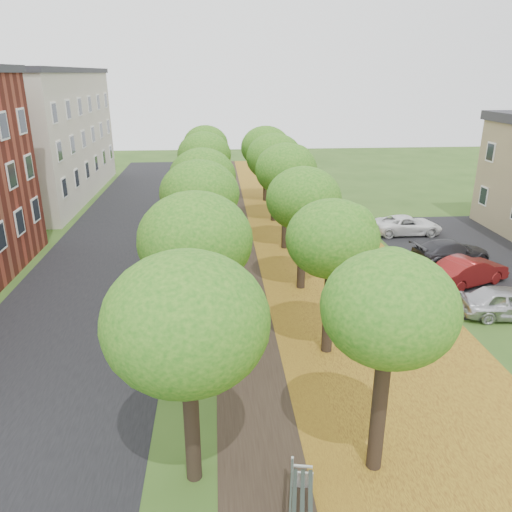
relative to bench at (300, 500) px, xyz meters
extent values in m
plane|color=#2D4C19|center=(-0.35, 1.42, -0.47)|extent=(120.00, 120.00, 0.00)
cube|color=black|center=(-7.85, 16.42, -0.46)|extent=(8.00, 70.00, 0.01)
cube|color=black|center=(-0.35, 16.42, -0.46)|extent=(3.20, 70.00, 0.01)
cube|color=#AD851F|center=(4.65, 16.42, -0.46)|extent=(7.50, 70.00, 0.01)
cube|color=black|center=(13.15, 17.42, -0.46)|extent=(9.00, 16.00, 0.01)
cylinder|color=black|center=(-2.55, 1.42, 1.18)|extent=(0.40, 0.40, 3.30)
ellipsoid|color=#1C6014|center=(-2.55, 1.42, 4.01)|extent=(3.63, 3.63, 3.09)
cylinder|color=black|center=(-2.55, 7.42, 1.18)|extent=(0.40, 0.40, 3.30)
ellipsoid|color=#1C6014|center=(-2.55, 7.42, 4.01)|extent=(3.63, 3.63, 3.09)
cylinder|color=black|center=(-2.55, 13.42, 1.18)|extent=(0.40, 0.40, 3.30)
ellipsoid|color=#1C6014|center=(-2.55, 13.42, 4.01)|extent=(3.63, 3.63, 3.09)
cylinder|color=black|center=(-2.55, 19.42, 1.18)|extent=(0.40, 0.40, 3.30)
ellipsoid|color=#1C6014|center=(-2.55, 19.42, 4.01)|extent=(3.63, 3.63, 3.09)
cylinder|color=black|center=(-2.55, 25.42, 1.18)|extent=(0.40, 0.40, 3.30)
ellipsoid|color=#1C6014|center=(-2.55, 25.42, 4.01)|extent=(3.63, 3.63, 3.09)
cylinder|color=black|center=(-2.55, 31.42, 1.18)|extent=(0.40, 0.40, 3.30)
ellipsoid|color=#1C6014|center=(-2.55, 31.42, 4.01)|extent=(3.63, 3.63, 3.09)
cylinder|color=black|center=(2.25, 1.42, 1.18)|extent=(0.40, 0.40, 3.30)
ellipsoid|color=#1C6014|center=(2.25, 1.42, 4.01)|extent=(3.63, 3.63, 3.09)
cylinder|color=black|center=(2.25, 7.42, 1.18)|extent=(0.40, 0.40, 3.30)
ellipsoid|color=#1C6014|center=(2.25, 7.42, 4.01)|extent=(3.63, 3.63, 3.09)
cylinder|color=black|center=(2.25, 13.42, 1.18)|extent=(0.40, 0.40, 3.30)
ellipsoid|color=#1C6014|center=(2.25, 13.42, 4.01)|extent=(3.63, 3.63, 3.09)
cylinder|color=black|center=(2.25, 19.42, 1.18)|extent=(0.40, 0.40, 3.30)
ellipsoid|color=#1C6014|center=(2.25, 19.42, 4.01)|extent=(3.63, 3.63, 3.09)
cylinder|color=black|center=(2.25, 25.42, 1.18)|extent=(0.40, 0.40, 3.30)
ellipsoid|color=#1C6014|center=(2.25, 25.42, 4.01)|extent=(3.63, 3.63, 3.09)
cylinder|color=black|center=(2.25, 31.42, 1.18)|extent=(0.40, 0.40, 3.30)
ellipsoid|color=#1C6014|center=(2.25, 31.42, 4.01)|extent=(3.63, 3.63, 3.09)
cube|color=beige|center=(-17.35, 34.42, 4.53)|extent=(10.00, 20.00, 10.00)
cube|color=#2D2D33|center=(-17.35, 34.42, 9.73)|extent=(10.30, 20.30, 0.40)
cube|color=#252F29|center=(0.06, -0.01, 0.01)|extent=(0.83, 1.96, 0.04)
cube|color=#252F29|center=(-0.21, 0.04, 0.29)|extent=(0.39, 1.88, 0.28)
cube|color=silver|center=(0.22, 0.84, -0.23)|extent=(0.53, 0.16, 0.48)
cube|color=silver|center=(0.22, 0.84, 0.20)|extent=(0.48, 0.15, 0.04)
imported|color=#BAB9BF|center=(10.65, 9.51, 0.23)|extent=(4.28, 2.12, 1.40)
imported|color=maroon|center=(10.65, 13.17, 0.24)|extent=(4.53, 3.05, 1.41)
imported|color=#2E2D32|center=(11.11, 16.14, 0.18)|extent=(4.70, 2.53, 1.30)
imported|color=white|center=(10.65, 21.51, 0.14)|extent=(4.41, 2.05, 1.22)
camera|label=1|loc=(-1.76, -8.98, 9.50)|focal=35.00mm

